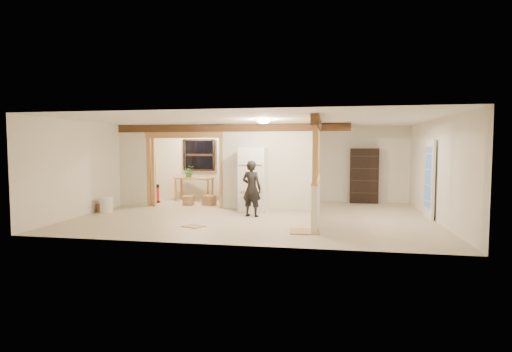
% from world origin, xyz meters
% --- Properties ---
extents(floor, '(9.00, 6.50, 0.01)m').
position_xyz_m(floor, '(0.00, 0.00, -0.01)').
color(floor, '#BFAB8E').
rests_on(floor, ground).
extents(ceiling, '(9.00, 6.50, 0.01)m').
position_xyz_m(ceiling, '(0.00, 0.00, 2.50)').
color(ceiling, white).
extents(wall_back, '(9.00, 0.01, 2.50)m').
position_xyz_m(wall_back, '(0.00, 3.25, 1.25)').
color(wall_back, silver).
rests_on(wall_back, floor).
extents(wall_front, '(9.00, 0.01, 2.50)m').
position_xyz_m(wall_front, '(0.00, -3.25, 1.25)').
color(wall_front, silver).
rests_on(wall_front, floor).
extents(wall_left, '(0.01, 6.50, 2.50)m').
position_xyz_m(wall_left, '(-4.50, 0.00, 1.25)').
color(wall_left, silver).
rests_on(wall_left, floor).
extents(wall_right, '(0.01, 6.50, 2.50)m').
position_xyz_m(wall_right, '(4.50, 0.00, 1.25)').
color(wall_right, silver).
rests_on(wall_right, floor).
extents(partition_left_stub, '(0.90, 0.12, 2.50)m').
position_xyz_m(partition_left_stub, '(-4.05, 1.20, 1.25)').
color(partition_left_stub, silver).
rests_on(partition_left_stub, floor).
extents(partition_center, '(2.80, 0.12, 2.50)m').
position_xyz_m(partition_center, '(0.20, 1.20, 1.25)').
color(partition_center, silver).
rests_on(partition_center, floor).
extents(doorway_frame, '(2.46, 0.14, 2.20)m').
position_xyz_m(doorway_frame, '(-2.40, 1.20, 1.10)').
color(doorway_frame, tan).
rests_on(doorway_frame, floor).
extents(header_beam_back, '(7.00, 0.18, 0.22)m').
position_xyz_m(header_beam_back, '(-1.00, 1.20, 2.38)').
color(header_beam_back, '#56341D').
rests_on(header_beam_back, ceiling).
extents(header_beam_right, '(0.18, 3.30, 0.22)m').
position_xyz_m(header_beam_right, '(1.60, -0.40, 2.38)').
color(header_beam_right, '#56341D').
rests_on(header_beam_right, ceiling).
extents(pony_wall, '(0.12, 3.20, 1.00)m').
position_xyz_m(pony_wall, '(1.60, -0.40, 0.50)').
color(pony_wall, silver).
rests_on(pony_wall, floor).
extents(stud_partition, '(0.14, 3.20, 1.32)m').
position_xyz_m(stud_partition, '(1.60, -0.40, 1.66)').
color(stud_partition, tan).
rests_on(stud_partition, pony_wall).
extents(window_back, '(1.12, 0.10, 1.10)m').
position_xyz_m(window_back, '(-2.60, 3.17, 1.55)').
color(window_back, black).
rests_on(window_back, wall_back).
extents(french_door, '(0.12, 0.86, 2.00)m').
position_xyz_m(french_door, '(4.42, 0.40, 1.00)').
color(french_door, white).
rests_on(french_door, floor).
extents(ceiling_dome_main, '(0.36, 0.36, 0.16)m').
position_xyz_m(ceiling_dome_main, '(0.30, -0.50, 2.48)').
color(ceiling_dome_main, '#FFEABF').
rests_on(ceiling_dome_main, ceiling).
extents(ceiling_dome_util, '(0.32, 0.32, 0.14)m').
position_xyz_m(ceiling_dome_util, '(-2.50, 2.30, 2.48)').
color(ceiling_dome_util, '#FFEABF').
rests_on(ceiling_dome_util, ceiling).
extents(hanging_bulb, '(0.07, 0.07, 0.07)m').
position_xyz_m(hanging_bulb, '(-2.00, 1.60, 2.18)').
color(hanging_bulb, '#FFD88C').
rests_on(hanging_bulb, ceiling).
extents(refrigerator, '(0.74, 0.72, 1.81)m').
position_xyz_m(refrigerator, '(-0.20, 0.78, 0.90)').
color(refrigerator, silver).
rests_on(refrigerator, floor).
extents(woman, '(0.62, 0.49, 1.47)m').
position_xyz_m(woman, '(-0.08, -0.13, 0.74)').
color(woman, black).
rests_on(woman, floor).
extents(work_table, '(1.35, 0.87, 0.78)m').
position_xyz_m(work_table, '(-2.63, 2.73, 0.39)').
color(work_table, tan).
rests_on(work_table, floor).
extents(potted_plant, '(0.46, 0.44, 0.40)m').
position_xyz_m(potted_plant, '(-2.79, 2.68, 0.99)').
color(potted_plant, '#295C2C').
rests_on(potted_plant, work_table).
extents(shop_vac, '(0.47, 0.47, 0.61)m').
position_xyz_m(shop_vac, '(-3.76, 1.88, 0.30)').
color(shop_vac, '#AA1710').
rests_on(shop_vac, floor).
extents(bookshelf, '(0.89, 0.30, 1.78)m').
position_xyz_m(bookshelf, '(3.04, 3.03, 0.89)').
color(bookshelf, black).
rests_on(bookshelf, floor).
extents(bucket, '(0.42, 0.42, 0.44)m').
position_xyz_m(bucket, '(-4.16, -0.23, 0.22)').
color(bucket, silver).
rests_on(bucket, floor).
extents(box_util_a, '(0.43, 0.39, 0.30)m').
position_xyz_m(box_util_a, '(-1.78, 1.68, 0.15)').
color(box_util_a, '#9B704B').
rests_on(box_util_a, floor).
extents(box_util_b, '(0.33, 0.33, 0.29)m').
position_xyz_m(box_util_b, '(-2.43, 1.57, 0.14)').
color(box_util_b, '#9B704B').
rests_on(box_util_b, floor).
extents(box_front, '(0.32, 0.27, 0.23)m').
position_xyz_m(box_front, '(-4.33, -0.12, 0.12)').
color(box_front, '#9B704B').
rests_on(box_front, floor).
extents(floor_panel_near, '(0.67, 0.67, 0.02)m').
position_xyz_m(floor_panel_near, '(1.41, -1.82, 0.01)').
color(floor_panel_near, tan).
rests_on(floor_panel_near, floor).
extents(floor_panel_far, '(0.57, 0.53, 0.01)m').
position_xyz_m(floor_panel_far, '(-1.12, -1.70, 0.01)').
color(floor_panel_far, tan).
rests_on(floor_panel_far, floor).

